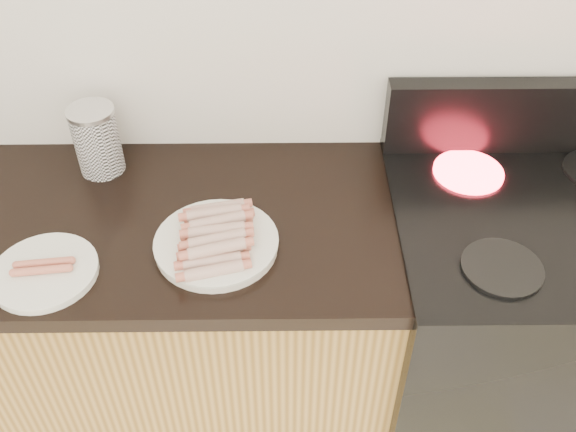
{
  "coord_description": "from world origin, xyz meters",
  "views": [
    {
      "loc": [
        0.13,
        0.54,
        1.95
      ],
      "look_at": [
        0.14,
        1.62,
        0.97
      ],
      "focal_mm": 40.0,
      "sensor_mm": 36.0,
      "label": 1
    }
  ],
  "objects_px": {
    "stove": "(510,334)",
    "canister": "(97,140)",
    "main_plate": "(217,245)",
    "side_plate": "(45,272)",
    "mug": "(94,148)"
  },
  "relations": [
    {
      "from": "main_plate",
      "to": "canister",
      "type": "xyz_separation_m",
      "value": [
        -0.32,
        0.3,
        0.08
      ]
    },
    {
      "from": "main_plate",
      "to": "mug",
      "type": "bearing_deg",
      "value": 136.9
    },
    {
      "from": "main_plate",
      "to": "canister",
      "type": "bearing_deg",
      "value": 137.03
    },
    {
      "from": "stove",
      "to": "canister",
      "type": "distance_m",
      "value": 1.26
    },
    {
      "from": "canister",
      "to": "mug",
      "type": "height_order",
      "value": "canister"
    },
    {
      "from": "stove",
      "to": "mug",
      "type": "relative_size",
      "value": 8.48
    },
    {
      "from": "main_plate",
      "to": "canister",
      "type": "height_order",
      "value": "canister"
    },
    {
      "from": "stove",
      "to": "canister",
      "type": "xyz_separation_m",
      "value": [
        -1.13,
        0.21,
        0.54
      ]
    },
    {
      "from": "main_plate",
      "to": "side_plate",
      "type": "xyz_separation_m",
      "value": [
        -0.37,
        -0.08,
        -0.0
      ]
    },
    {
      "from": "canister",
      "to": "mug",
      "type": "xyz_separation_m",
      "value": [
        -0.02,
        0.02,
        -0.04
      ]
    },
    {
      "from": "main_plate",
      "to": "stove",
      "type": "bearing_deg",
      "value": 6.04
    },
    {
      "from": "stove",
      "to": "side_plate",
      "type": "bearing_deg",
      "value": -172.02
    },
    {
      "from": "stove",
      "to": "main_plate",
      "type": "distance_m",
      "value": 0.93
    },
    {
      "from": "side_plate",
      "to": "canister",
      "type": "relative_size",
      "value": 1.27
    },
    {
      "from": "main_plate",
      "to": "side_plate",
      "type": "height_order",
      "value": "main_plate"
    }
  ]
}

